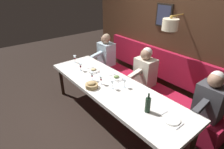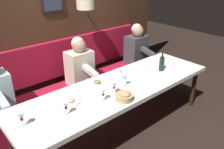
# 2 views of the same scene
# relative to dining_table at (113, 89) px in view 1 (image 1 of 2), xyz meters

# --- Properties ---
(ground_plane) EXTENTS (12.00, 12.00, 0.00)m
(ground_plane) POSITION_rel_dining_table_xyz_m (0.00, 0.00, -0.68)
(ground_plane) COLOR black
(dining_table) EXTENTS (0.90, 3.02, 0.74)m
(dining_table) POSITION_rel_dining_table_xyz_m (0.00, 0.00, 0.00)
(dining_table) COLOR white
(dining_table) RESTS_ON ground_plane
(banquette_bench) EXTENTS (0.52, 3.22, 0.45)m
(banquette_bench) POSITION_rel_dining_table_xyz_m (0.89, 0.00, -0.46)
(banquette_bench) COLOR maroon
(banquette_bench) RESTS_ON ground_plane
(back_wall_panel) EXTENTS (0.59, 4.42, 2.90)m
(back_wall_panel) POSITION_rel_dining_table_xyz_m (1.46, -0.00, 0.68)
(back_wall_panel) COLOR #422819
(back_wall_panel) RESTS_ON ground_plane
(diner_nearest) EXTENTS (0.60, 0.40, 0.79)m
(diner_nearest) POSITION_rel_dining_table_xyz_m (0.88, -1.28, 0.13)
(diner_nearest) COLOR #3D3D42
(diner_nearest) RESTS_ON banquette_bench
(diner_near) EXTENTS (0.60, 0.40, 0.79)m
(diner_near) POSITION_rel_dining_table_xyz_m (0.88, 0.04, 0.13)
(diner_near) COLOR beige
(diner_near) RESTS_ON banquette_bench
(diner_middle) EXTENTS (0.60, 0.40, 0.79)m
(diner_middle) POSITION_rel_dining_table_xyz_m (0.88, 1.35, 0.13)
(diner_middle) COLOR silver
(diner_middle) RESTS_ON banquette_bench
(place_setting_0) EXTENTS (0.24, 0.31, 0.05)m
(place_setting_0) POSITION_rel_dining_table_xyz_m (0.24, 0.18, 0.07)
(place_setting_0) COLOR silver
(place_setting_0) RESTS_ON dining_table
(place_setting_1) EXTENTS (0.24, 0.31, 0.05)m
(place_setting_1) POSITION_rel_dining_table_xyz_m (0.08, 0.72, 0.07)
(place_setting_1) COLOR silver
(place_setting_1) RESTS_ON dining_table
(place_setting_2) EXTENTS (0.24, 0.31, 0.01)m
(place_setting_2) POSITION_rel_dining_table_xyz_m (0.06, -1.17, 0.07)
(place_setting_2) COLOR white
(place_setting_2) RESTS_ON dining_table
(wine_glass_0) EXTENTS (0.07, 0.07, 0.16)m
(wine_glass_0) POSITION_rel_dining_table_xyz_m (-0.11, 0.18, 0.17)
(wine_glass_0) COLOR silver
(wine_glass_0) RESTS_ON dining_table
(wine_glass_1) EXTENTS (0.07, 0.07, 0.16)m
(wine_glass_1) POSITION_rel_dining_table_xyz_m (-0.05, -0.07, 0.17)
(wine_glass_1) COLOR silver
(wine_glass_1) RESTS_ON dining_table
(wine_glass_2) EXTENTS (0.07, 0.07, 0.16)m
(wine_glass_2) POSITION_rel_dining_table_xyz_m (0.13, -0.16, 0.17)
(wine_glass_2) COLOR silver
(wine_glass_2) RESTS_ON dining_table
(wine_glass_3) EXTENTS (0.07, 0.07, 0.16)m
(wine_glass_3) POSITION_rel_dining_table_xyz_m (-0.00, 1.34, 0.17)
(wine_glass_3) COLOR silver
(wine_glass_3) RESTS_ON dining_table
(wine_glass_4) EXTENTS (0.07, 0.07, 0.16)m
(wine_glass_4) POSITION_rel_dining_table_xyz_m (-0.16, 0.40, 0.17)
(wine_glass_4) COLOR silver
(wine_glass_4) RESTS_ON dining_table
(wine_glass_5) EXTENTS (0.07, 0.07, 0.16)m
(wine_glass_5) POSITION_rel_dining_table_xyz_m (-0.12, 0.89, 0.17)
(wine_glass_5) COLOR silver
(wine_glass_5) RESTS_ON dining_table
(wine_bottle) EXTENTS (0.08, 0.08, 0.30)m
(wine_bottle) POSITION_rel_dining_table_xyz_m (-0.06, -0.85, 0.17)
(wine_bottle) COLOR black
(wine_bottle) RESTS_ON dining_table
(bread_bowl) EXTENTS (0.22, 0.22, 0.12)m
(bread_bowl) POSITION_rel_dining_table_xyz_m (-0.31, 0.19, 0.11)
(bread_bowl) COLOR tan
(bread_bowl) RESTS_ON dining_table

